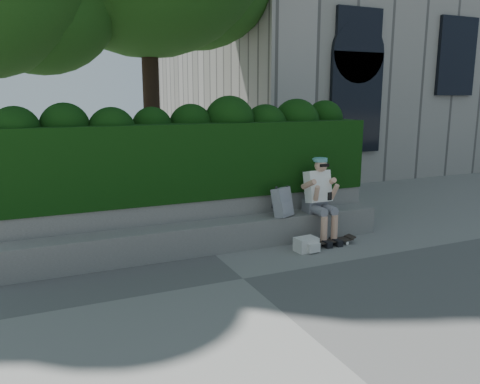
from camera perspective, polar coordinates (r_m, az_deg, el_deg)
name	(u,v)px	position (r m, az deg, el deg)	size (l,w,h in m)	color
ground	(243,279)	(6.28, 0.37, -10.52)	(80.00, 80.00, 0.00)	slate
bench_ledge	(210,237)	(7.29, -3.69, -5.49)	(6.00, 0.45, 0.45)	gray
planter_wall	(200,220)	(7.68, -4.94, -3.46)	(6.00, 0.50, 0.75)	gray
hedge	(194,159)	(7.70, -5.61, 3.97)	(6.00, 1.00, 1.20)	black
person	(320,196)	(7.83, 9.67, -0.46)	(0.40, 0.76, 1.38)	slate
skateboard	(330,241)	(7.72, 10.88, -5.92)	(0.80, 0.21, 0.08)	black
backpack_plaid	(282,202)	(7.58, 5.20, -1.26)	(0.32, 0.17, 0.47)	#ABACB0
backpack_ground	(306,244)	(7.37, 8.06, -6.34)	(0.34, 0.24, 0.22)	silver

